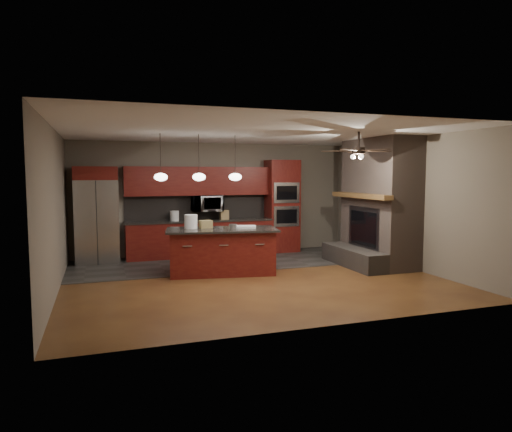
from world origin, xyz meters
name	(u,v)px	position (x,y,z in m)	size (l,w,h in m)	color
ground	(253,278)	(0.00, 0.00, 0.00)	(7.00, 7.00, 0.00)	brown
ceiling	(253,133)	(0.00, 0.00, 2.80)	(7.00, 6.00, 0.02)	white
back_wall	(216,199)	(0.00, 3.00, 1.40)	(7.00, 0.02, 2.80)	#696154
right_wall	(406,203)	(3.50, 0.00, 1.40)	(0.02, 6.00, 2.80)	#696154
left_wall	(55,211)	(-3.50, 0.00, 1.40)	(0.02, 6.00, 2.80)	#696154
slate_tile_patch	(228,261)	(0.00, 1.80, 0.01)	(7.00, 2.40, 0.01)	#34312E
fireplace_column	(377,207)	(3.04, 0.40, 1.30)	(1.30, 2.10, 2.80)	brown
back_cabinetry	(199,220)	(-0.48, 2.74, 0.89)	(3.59, 0.64, 2.20)	maroon
oven_tower	(282,206)	(1.70, 2.69, 1.19)	(0.80, 0.63, 2.38)	maroon
microwave	(207,203)	(-0.27, 2.75, 1.30)	(0.73, 0.41, 0.50)	silver
refrigerator	(97,215)	(-2.86, 2.62, 1.09)	(0.94, 0.75, 2.19)	silver
kitchen_island	(222,251)	(-0.46, 0.60, 0.46)	(2.35, 1.37, 0.92)	maroon
white_bucket	(191,222)	(-1.05, 0.82, 1.06)	(0.26, 0.26, 0.28)	white
paint_can	(233,227)	(-0.28, 0.43, 0.97)	(0.16, 0.16, 0.10)	#A2A3A7
paint_tray	(246,227)	(0.04, 0.60, 0.94)	(0.42, 0.29, 0.04)	white
cardboard_box	(206,224)	(-0.75, 0.82, 1.00)	(0.25, 0.18, 0.16)	olive
counter_bucket	(174,216)	(-1.09, 2.70, 1.02)	(0.21, 0.21, 0.24)	silver
counter_box	(224,215)	(0.13, 2.65, 1.01)	(0.21, 0.16, 0.23)	#9D8151
pendant_left	(161,177)	(-1.65, 0.70, 1.96)	(0.26, 0.26, 0.92)	black
pendant_center	(199,177)	(-0.90, 0.70, 1.96)	(0.26, 0.26, 0.92)	black
pendant_right	(235,177)	(-0.15, 0.70, 1.96)	(0.26, 0.26, 0.92)	black
ceiling_fan	(358,150)	(1.80, -0.80, 2.46)	(1.27, 1.33, 0.41)	black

